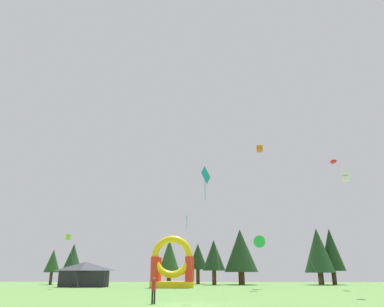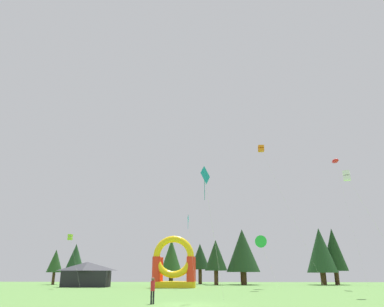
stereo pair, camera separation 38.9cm
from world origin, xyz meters
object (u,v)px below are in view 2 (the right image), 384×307
Objects in this scene: kite_lime_box at (70,237)px; person_near_camera at (153,288)px; kite_cyan_diamond at (188,219)px; kite_teal_diamond at (204,177)px; kite_red_parafoil at (335,161)px; kite_orange_box at (261,149)px; festival_tent at (87,274)px; kite_white_box at (347,176)px; inflatable_orange_dome at (174,268)px; kite_green_delta at (259,241)px.

person_near_camera is at bearing -56.72° from kite_lime_box.
kite_lime_box is 0.74× the size of kite_cyan_diamond.
kite_cyan_diamond is at bearing 97.16° from kite_teal_diamond.
kite_teal_diamond is at bearing 2.17° from person_near_camera.
kite_red_parafoil reaches higher than kite_lime_box.
kite_red_parafoil is at bearing 5.85° from kite_orange_box.
festival_tent is (-27.41, 5.25, -18.43)m from kite_orange_box.
person_near_camera is at bearing -132.53° from kite_red_parafoil.
kite_white_box reaches higher than kite_lime_box.
kite_cyan_diamond is at bearing 53.36° from person_near_camera.
kite_cyan_diamond is 26.15m from person_near_camera.
kite_orange_box is (28.46, 0.32, 13.26)m from kite_lime_box.
inflatable_orange_dome reaches higher than kite_lime_box.
kite_green_delta is at bearing -9.71° from festival_tent.
inflatable_orange_dome is (-2.24, 3.66, -6.79)m from kite_cyan_diamond.
kite_cyan_diamond is 24.46m from kite_red_parafoil.
kite_lime_box is 17.31m from kite_cyan_diamond.
kite_red_parafoil reaches higher than kite_green_delta.
inflatable_orange_dome reaches higher than festival_tent.
kite_red_parafoil reaches higher than inflatable_orange_dome.
kite_orange_box is (11.34, 0.07, 10.72)m from kite_cyan_diamond.
kite_red_parafoil is at bearing 49.19° from kite_teal_diamond.
kite_lime_box is 31.40m from kite_orange_box.
kite_orange_box is at bearing 112.59° from kite_white_box.
inflatable_orange_dome is at bearing 14.73° from kite_lime_box.
kite_red_parafoil is (39.87, 1.49, 11.44)m from kite_lime_box.
kite_white_box reaches higher than kite_green_delta.
kite_cyan_diamond is at bearing -58.58° from inflatable_orange_dome.
kite_lime_box is 29.58m from kite_teal_diamond.
kite_orange_box reaches higher than festival_tent.
kite_cyan_diamond is 1.44× the size of festival_tent.
kite_teal_diamond is 1.56× the size of festival_tent.
kite_teal_diamond is 25.64m from kite_orange_box.
festival_tent is at bearing 170.29° from kite_green_delta.
kite_red_parafoil is at bearing 2.06° from kite_green_delta.
person_near_camera is (-11.44, -25.52, -5.37)m from kite_green_delta.
festival_tent is (-18.83, 27.24, -8.42)m from kite_teal_diamond.
kite_white_box reaches higher than person_near_camera.
kite_teal_diamond is at bearing -82.84° from kite_cyan_diamond.
kite_cyan_diamond is 5.43× the size of person_near_camera.
festival_tent is at bearing 169.16° from kite_orange_box.
kite_lime_box is at bearing -177.86° from kite_red_parafoil.
inflatable_orange_dome is (-13.57, 3.59, -17.51)m from kite_orange_box.
kite_lime_box is 7.67m from festival_tent.
kite_teal_diamond is at bearing -108.55° from kite_green_delta.
kite_orange_box is at bearing 0.65° from kite_lime_box.
festival_tent is at bearing 79.36° from kite_lime_box.
inflatable_orange_dome is (14.88, 3.91, -4.25)m from kite_lime_box.
kite_white_box is at bearing -67.41° from kite_orange_box.
kite_green_delta is at bearing -12.80° from inflatable_orange_dome.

